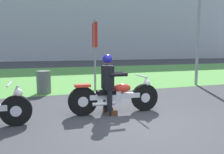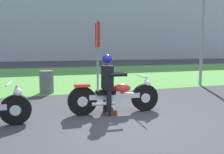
{
  "view_description": "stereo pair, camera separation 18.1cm",
  "coord_description": "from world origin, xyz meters",
  "views": [
    {
      "loc": [
        -2.02,
        -3.95,
        1.53
      ],
      "look_at": [
        -0.1,
        1.38,
        0.85
      ],
      "focal_mm": 37.35,
      "sensor_mm": 36.0,
      "label": 1
    },
    {
      "loc": [
        -1.85,
        -4.01,
        1.53
      ],
      "look_at": [
        -0.1,
        1.38,
        0.85
      ],
      "focal_mm": 37.35,
      "sensor_mm": 36.0,
      "label": 2
    }
  ],
  "objects": [
    {
      "name": "streetlight_pole",
      "position": [
        4.88,
        4.19,
        3.51
      ],
      "size": [
        0.96,
        0.2,
        5.59
      ],
      "color": "gray",
      "rests_on": "ground"
    },
    {
      "name": "motorcycle_lead",
      "position": [
        -0.1,
        1.18,
        0.4
      ],
      "size": [
        2.23,
        0.66,
        0.89
      ],
      "rotation": [
        0.0,
        0.0,
        -0.06
      ],
      "color": "black",
      "rests_on": "ground"
    },
    {
      "name": "grass_verge",
      "position": [
        0.0,
        9.86,
        0.0
      ],
      "size": [
        60.0,
        12.0,
        0.01
      ],
      "primitive_type": "cube",
      "color": "#549342",
      "rests_on": "ground"
    },
    {
      "name": "ground",
      "position": [
        0.0,
        0.0,
        0.0
      ],
      "size": [
        120.0,
        120.0,
        0.0
      ],
      "primitive_type": "plane",
      "color": "#38383D"
    },
    {
      "name": "stadium_facade",
      "position": [
        3.26,
        31.32,
        6.95
      ],
      "size": [
        58.31,
        8.0,
        13.89
      ],
      "primitive_type": "cube",
      "color": "silver",
      "rests_on": "ground"
    },
    {
      "name": "rider_lead",
      "position": [
        -0.26,
        1.19,
        0.83
      ],
      "size": [
        0.56,
        0.48,
        1.42
      ],
      "rotation": [
        0.0,
        0.0,
        -0.06
      ],
      "color": "black",
      "rests_on": "ground"
    },
    {
      "name": "sign_banner",
      "position": [
        0.31,
        4.42,
        1.72
      ],
      "size": [
        0.08,
        0.6,
        2.6
      ],
      "color": "gray",
      "rests_on": "ground"
    },
    {
      "name": "trash_can",
      "position": [
        -1.55,
        4.36,
        0.39
      ],
      "size": [
        0.48,
        0.48,
        0.78
      ],
      "primitive_type": "cylinder",
      "color": "#595E5B",
      "rests_on": "ground"
    }
  ]
}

